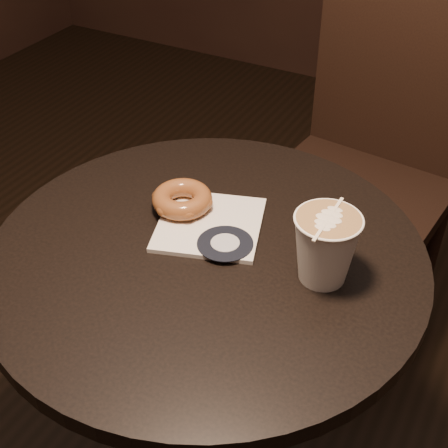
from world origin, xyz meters
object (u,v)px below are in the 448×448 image
at_px(cafe_table, 209,334).
at_px(doughnut, 182,199).
at_px(pastry_bag, 210,224).
at_px(latte_cup, 325,248).
at_px(chair, 376,136).

bearing_deg(cafe_table, doughnut, 141.54).
height_order(pastry_bag, latte_cup, latte_cup).
distance_m(cafe_table, pastry_bag, 0.21).
relative_size(chair, latte_cup, 9.89).
bearing_deg(latte_cup, chair, 99.16).
distance_m(doughnut, latte_cup, 0.28).
distance_m(chair, pastry_bag, 0.69).
relative_size(pastry_bag, latte_cup, 1.52).
distance_m(pastry_bag, doughnut, 0.07).
height_order(chair, latte_cup, chair).
distance_m(cafe_table, latte_cup, 0.32).
distance_m(chair, doughnut, 0.69).
xyz_separation_m(doughnut, latte_cup, (0.27, -0.04, 0.03)).
xyz_separation_m(pastry_bag, latte_cup, (0.21, -0.03, 0.05)).
distance_m(chair, latte_cup, 0.73).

